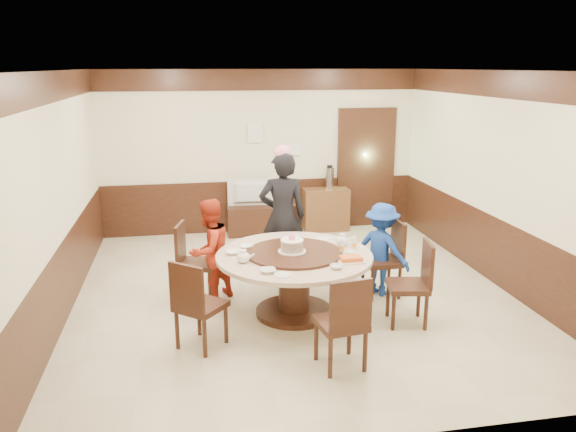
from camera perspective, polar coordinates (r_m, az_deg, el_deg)
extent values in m
plane|color=beige|center=(7.34, 0.58, -7.87)|extent=(6.00, 6.00, 0.00)
plane|color=silver|center=(6.76, 0.65, 14.56)|extent=(6.00, 6.00, 0.00)
cube|color=beige|center=(9.83, -2.76, 6.50)|extent=(5.50, 0.04, 2.80)
cube|color=beige|center=(4.12, 8.67, -5.84)|extent=(5.50, 0.04, 2.80)
cube|color=beige|center=(6.94, -22.27, 1.79)|extent=(0.04, 6.00, 2.80)
cube|color=beige|center=(7.91, 20.61, 3.45)|extent=(0.04, 6.00, 2.80)
cube|color=black|center=(7.17, 0.59, -4.56)|extent=(5.50, 6.00, 0.90)
cube|color=black|center=(6.76, 0.64, 13.07)|extent=(5.50, 6.00, 0.35)
cube|color=black|center=(10.26, 7.90, 4.76)|extent=(1.05, 0.08, 2.18)
cube|color=#8FDDA3|center=(10.28, 7.87, 4.78)|extent=(0.88, 0.02, 2.05)
cylinder|color=black|center=(6.76, 0.62, -9.66)|extent=(0.91, 0.91, 0.06)
cylinder|color=black|center=(6.64, 0.63, -7.11)|extent=(0.36, 0.36, 0.65)
cylinder|color=#C6A790|center=(6.51, 0.64, -4.09)|extent=(1.81, 1.81, 0.05)
cylinder|color=black|center=(6.49, 0.64, -3.76)|extent=(1.11, 1.11, 0.03)
cube|color=black|center=(7.25, 9.49, -4.57)|extent=(0.45, 0.45, 0.06)
cube|color=black|center=(7.24, 11.14, -2.43)|extent=(0.05, 0.42, 0.50)
cube|color=black|center=(7.33, 9.41, -6.34)|extent=(0.36, 0.36, 0.42)
cube|color=black|center=(7.76, 0.40, -3.04)|extent=(0.50, 0.50, 0.06)
cube|color=black|center=(7.87, -0.09, -0.72)|extent=(0.42, 0.10, 0.50)
cube|color=black|center=(7.83, 0.39, -4.71)|extent=(0.36, 0.36, 0.42)
cube|color=black|center=(7.15, -9.16, -4.83)|extent=(0.53, 0.53, 0.06)
cube|color=black|center=(7.11, -10.90, -2.73)|extent=(0.14, 0.42, 0.50)
cube|color=black|center=(7.23, -9.08, -6.62)|extent=(0.36, 0.36, 0.42)
cube|color=black|center=(5.95, -8.84, -9.02)|extent=(0.62, 0.62, 0.06)
cube|color=black|center=(5.69, -10.28, -7.26)|extent=(0.35, 0.30, 0.50)
cube|color=black|center=(6.05, -8.75, -11.10)|extent=(0.36, 0.36, 0.42)
cube|color=black|center=(5.53, 5.38, -10.81)|extent=(0.50, 0.50, 0.06)
cube|color=black|center=(5.25, 6.39, -9.09)|extent=(0.42, 0.10, 0.50)
cube|color=black|center=(5.64, 5.32, -13.01)|extent=(0.36, 0.36, 0.42)
cube|color=black|center=(6.51, 12.05, -7.00)|extent=(0.51, 0.51, 0.06)
cube|color=black|center=(6.47, 14.01, -4.73)|extent=(0.12, 0.42, 0.50)
cube|color=black|center=(6.61, 11.94, -8.93)|extent=(0.36, 0.36, 0.42)
imported|color=black|center=(7.60, -0.56, -0.04)|extent=(0.67, 0.46, 1.76)
imported|color=#B12C17|center=(6.98, -7.97, -3.52)|extent=(0.80, 0.80, 1.30)
imported|color=#183C99|center=(7.24, 9.48, -3.34)|extent=(0.83, 0.88, 1.20)
cylinder|color=white|center=(6.48, 0.41, -3.59)|extent=(0.33, 0.33, 0.01)
cylinder|color=gray|center=(6.46, 0.41, -3.04)|extent=(0.26, 0.26, 0.12)
cylinder|color=white|center=(6.44, 0.41, -2.47)|extent=(0.26, 0.26, 0.01)
sphere|color=pink|center=(6.43, 0.41, -2.15)|extent=(0.08, 0.08, 0.08)
ellipsoid|color=white|center=(6.23, -4.56, -4.20)|extent=(0.17, 0.15, 0.13)
ellipsoid|color=white|center=(6.82, 5.55, -2.50)|extent=(0.17, 0.15, 0.13)
imported|color=white|center=(6.71, -4.23, -3.13)|extent=(0.15, 0.15, 0.04)
imported|color=white|center=(6.06, 4.93, -5.16)|extent=(0.14, 0.14, 0.04)
imported|color=white|center=(5.93, -2.06, -5.57)|extent=(0.16, 0.16, 0.04)
imported|color=white|center=(6.52, 6.42, -3.74)|extent=(0.12, 0.12, 0.04)
imported|color=white|center=(6.52, -5.58, -3.69)|extent=(0.17, 0.17, 0.04)
imported|color=white|center=(7.07, 0.72, -2.13)|extent=(0.13, 0.13, 0.04)
cylinder|color=white|center=(5.85, -0.54, -6.00)|extent=(0.18, 0.18, 0.01)
cylinder|color=white|center=(7.05, 3.45, -2.32)|extent=(0.18, 0.18, 0.01)
cube|color=white|center=(6.28, 6.41, -4.58)|extent=(0.30, 0.20, 0.02)
cube|color=#D95618|center=(6.27, 6.42, -4.31)|extent=(0.24, 0.15, 0.04)
cylinder|color=white|center=(6.52, 5.50, -3.14)|extent=(0.06, 0.06, 0.16)
cylinder|color=white|center=(6.65, 6.73, -2.82)|extent=(0.06, 0.06, 0.16)
cube|color=black|center=(9.80, -3.71, -0.42)|extent=(0.85, 0.45, 0.50)
imported|color=gray|center=(9.68, -3.76, 2.34)|extent=(0.81, 0.16, 0.47)
cube|color=brown|center=(10.03, 3.83, 0.68)|extent=(0.80, 0.40, 0.75)
cylinder|color=silver|center=(9.92, 4.25, 3.86)|extent=(0.15, 0.15, 0.38)
cube|color=white|center=(9.73, -3.34, 8.48)|extent=(0.25, 0.00, 0.35)
cube|color=white|center=(9.87, 0.46, 6.84)|extent=(0.30, 0.00, 0.22)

